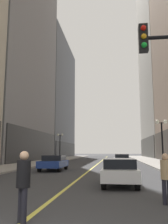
{
  "coord_description": "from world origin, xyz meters",
  "views": [
    {
      "loc": [
        2.24,
        -4.14,
        1.71
      ],
      "look_at": [
        -1.3,
        24.02,
        6.27
      ],
      "focal_mm": 38.77,
      "sensor_mm": 36.0,
      "label": 1
    }
  ],
  "objects_px": {
    "car_silver": "(122,159)",
    "street_lamp_right_mid": "(162,133)",
    "street_lamp_left_far": "(60,141)",
    "car_white": "(120,171)",
    "pedestrian_in_tan_trench": "(166,175)",
    "car_blue": "(54,162)",
    "pedestrian_in_black_coat": "(23,180)"
  },
  "relations": [
    {
      "from": "pedestrian_in_tan_trench",
      "to": "street_lamp_left_far",
      "type": "xyz_separation_m",
      "value": [
        -10.28,
        29.66,
        2.31
      ]
    },
    {
      "from": "car_white",
      "to": "street_lamp_right_mid",
      "type": "xyz_separation_m",
      "value": [
        3.93,
        9.45,
        2.54
      ]
    },
    {
      "from": "pedestrian_in_tan_trench",
      "to": "street_lamp_right_mid",
      "type": "xyz_separation_m",
      "value": [
        2.52,
        13.63,
        2.31
      ]
    },
    {
      "from": "car_blue",
      "to": "car_silver",
      "type": "bearing_deg",
      "value": 53.16
    },
    {
      "from": "street_lamp_left_far",
      "to": "car_white",
      "type": "bearing_deg",
      "value": -70.8
    },
    {
      "from": "car_silver",
      "to": "street_lamp_right_mid",
      "type": "height_order",
      "value": "street_lamp_right_mid"
    },
    {
      "from": "pedestrian_in_black_coat",
      "to": "street_lamp_left_far",
      "type": "bearing_deg",
      "value": 101.26
    },
    {
      "from": "car_blue",
      "to": "street_lamp_right_mid",
      "type": "xyz_separation_m",
      "value": [
        9.47,
        0.93,
        2.54
      ]
    },
    {
      "from": "car_white",
      "to": "pedestrian_in_tan_trench",
      "type": "bearing_deg",
      "value": -71.34
    },
    {
      "from": "car_blue",
      "to": "street_lamp_right_mid",
      "type": "height_order",
      "value": "street_lamp_right_mid"
    },
    {
      "from": "street_lamp_right_mid",
      "to": "pedestrian_in_tan_trench",
      "type": "bearing_deg",
      "value": -100.46
    },
    {
      "from": "street_lamp_left_far",
      "to": "pedestrian_in_tan_trench",
      "type": "bearing_deg",
      "value": -70.88
    },
    {
      "from": "car_white",
      "to": "street_lamp_left_far",
      "type": "relative_size",
      "value": 0.92
    },
    {
      "from": "car_silver",
      "to": "pedestrian_in_tan_trench",
      "type": "distance_m",
      "value": 20.84
    },
    {
      "from": "pedestrian_in_black_coat",
      "to": "street_lamp_left_far",
      "type": "xyz_separation_m",
      "value": [
        -6.41,
        32.17,
        2.26
      ]
    },
    {
      "from": "street_lamp_left_far",
      "to": "street_lamp_right_mid",
      "type": "xyz_separation_m",
      "value": [
        12.8,
        -16.03,
        0.0
      ]
    },
    {
      "from": "car_blue",
      "to": "car_silver",
      "type": "distance_m",
      "value": 10.15
    },
    {
      "from": "car_blue",
      "to": "street_lamp_left_far",
      "type": "bearing_deg",
      "value": 101.1
    },
    {
      "from": "car_silver",
      "to": "pedestrian_in_tan_trench",
      "type": "height_order",
      "value": "pedestrian_in_tan_trench"
    },
    {
      "from": "pedestrian_in_tan_trench",
      "to": "car_blue",
      "type": "bearing_deg",
      "value": 118.71
    },
    {
      "from": "car_white",
      "to": "pedestrian_in_black_coat",
      "type": "relative_size",
      "value": 2.39
    },
    {
      "from": "car_silver",
      "to": "street_lamp_right_mid",
      "type": "xyz_separation_m",
      "value": [
        3.38,
        -7.19,
        2.54
      ]
    },
    {
      "from": "car_silver",
      "to": "street_lamp_right_mid",
      "type": "bearing_deg",
      "value": -64.81
    },
    {
      "from": "pedestrian_in_tan_trench",
      "to": "street_lamp_left_far",
      "type": "height_order",
      "value": "street_lamp_left_far"
    },
    {
      "from": "car_silver",
      "to": "pedestrian_in_black_coat",
      "type": "bearing_deg",
      "value": -97.35
    },
    {
      "from": "pedestrian_in_black_coat",
      "to": "pedestrian_in_tan_trench",
      "type": "bearing_deg",
      "value": 32.87
    },
    {
      "from": "car_silver",
      "to": "car_blue",
      "type": "bearing_deg",
      "value": -126.84
    },
    {
      "from": "pedestrian_in_tan_trench",
      "to": "pedestrian_in_black_coat",
      "type": "distance_m",
      "value": 4.62
    },
    {
      "from": "pedestrian_in_black_coat",
      "to": "car_white",
      "type": "bearing_deg",
      "value": 69.77
    },
    {
      "from": "car_white",
      "to": "street_lamp_right_mid",
      "type": "bearing_deg",
      "value": 67.42
    },
    {
      "from": "car_blue",
      "to": "street_lamp_left_far",
      "type": "height_order",
      "value": "street_lamp_left_far"
    },
    {
      "from": "car_blue",
      "to": "pedestrian_in_tan_trench",
      "type": "bearing_deg",
      "value": -61.29
    }
  ]
}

